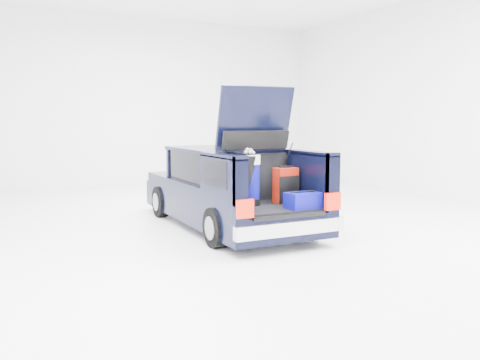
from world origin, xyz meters
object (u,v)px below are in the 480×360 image
car (226,189)px  blue_duffel (303,200)px  blue_golf_bag (252,180)px  black_golf_bag (249,180)px  red_suitcase (286,185)px

car → blue_duffel: (0.39, -1.98, 0.05)m
blue_golf_bag → blue_duffel: 0.87m
black_golf_bag → blue_golf_bag: 0.05m
blue_golf_bag → blue_duffel: (0.57, -0.59, -0.28)m
car → blue_golf_bag: car is taller
car → red_suitcase: size_ratio=7.72×
car → black_golf_bag: bearing=-99.3°
black_golf_bag → blue_golf_bag: bearing=-12.0°
red_suitcase → black_golf_bag: (-0.65, 0.05, 0.12)m
red_suitcase → blue_duffel: red_suitcase is taller
black_golf_bag → blue_golf_bag: (0.05, -0.02, 0.00)m
red_suitcase → blue_duffel: bearing=-96.8°
blue_duffel → car: bearing=99.1°
red_suitcase → black_golf_bag: size_ratio=0.67×
black_golf_bag → blue_duffel: black_golf_bag is taller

